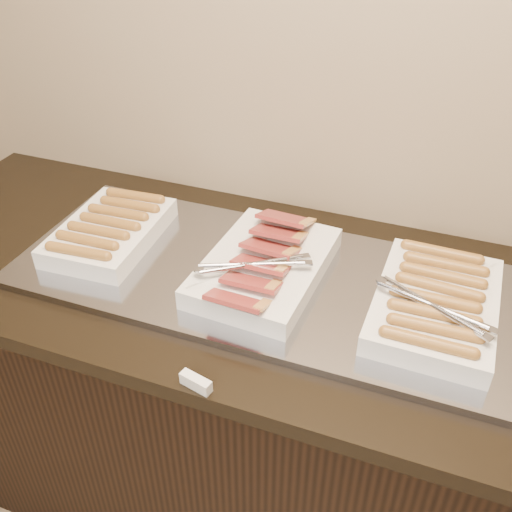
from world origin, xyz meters
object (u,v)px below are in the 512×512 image
at_px(dish_center, 264,265).
at_px(warming_tray, 262,278).
at_px(counter, 255,401).
at_px(dish_right, 435,303).
at_px(dish_left, 110,230).

bearing_deg(dish_center, warming_tray, 153.81).
relative_size(warming_tray, dish_center, 2.90).
distance_m(counter, dish_center, 0.50).
height_order(warming_tray, dish_right, dish_right).
distance_m(dish_center, dish_right, 0.39).
bearing_deg(warming_tray, dish_left, -180.00).
xyz_separation_m(counter, dish_center, (0.02, -0.00, 0.50)).
xyz_separation_m(counter, warming_tray, (0.02, 0.00, 0.46)).
distance_m(dish_left, dish_right, 0.82).
bearing_deg(dish_right, dish_left, -178.92).
xyz_separation_m(warming_tray, dish_right, (0.40, -0.00, 0.04)).
height_order(dish_left, dish_center, dish_center).
bearing_deg(dish_center, dish_right, 3.25).
bearing_deg(dish_left, counter, -2.92).
bearing_deg(counter, dish_left, -180.00).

